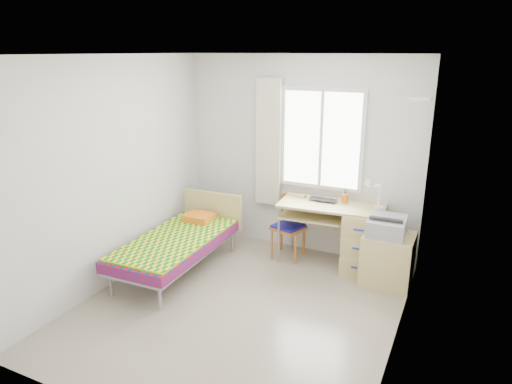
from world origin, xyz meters
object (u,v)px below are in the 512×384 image
(cabinet, at_px, (387,259))
(bed, at_px, (180,241))
(desk, at_px, (357,236))
(printer, at_px, (387,226))
(chair, at_px, (290,222))

(cabinet, bearing_deg, bed, -162.52)
(desk, relative_size, printer, 2.72)
(bed, bearing_deg, desk, 24.59)
(desk, relative_size, cabinet, 2.17)
(bed, relative_size, chair, 2.20)
(desk, xyz_separation_m, chair, (-0.89, 0.01, 0.04))
(cabinet, xyz_separation_m, printer, (-0.04, 0.00, 0.41))
(chair, xyz_separation_m, printer, (1.26, -0.22, 0.25))
(chair, bearing_deg, cabinet, 8.28)
(cabinet, bearing_deg, chair, 170.35)
(bed, bearing_deg, cabinet, 16.01)
(cabinet, relative_size, printer, 1.25)
(chair, height_order, cabinet, chair)
(bed, distance_m, cabinet, 2.50)
(bed, bearing_deg, printer, 16.31)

